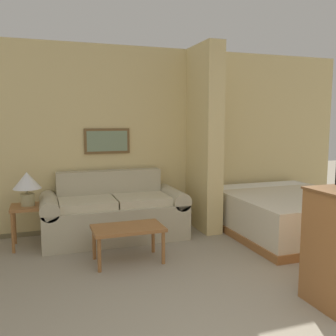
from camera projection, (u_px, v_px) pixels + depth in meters
wall_back at (138, 139)px, 5.47m from camera, size 6.87×0.16×2.60m
wall_partition_pillar at (204, 139)px, 5.32m from camera, size 0.24×0.79×2.60m
couch at (114, 213)px, 4.99m from camera, size 1.88×0.84×0.87m
coffee_table at (128, 231)px, 4.12m from camera, size 0.78×0.46×0.40m
side_table at (28, 213)px, 4.60m from camera, size 0.41×0.41×0.52m
table_lamp at (27, 183)px, 4.55m from camera, size 0.34×0.34×0.42m
bed at (287, 213)px, 5.20m from camera, size 1.69×1.93×0.56m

